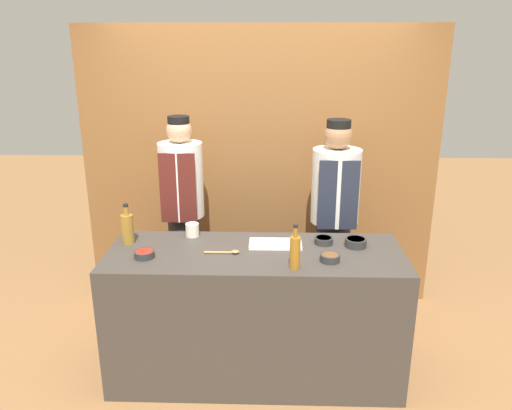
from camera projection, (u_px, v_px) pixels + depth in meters
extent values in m
plane|color=olive|center=(255.00, 370.00, 3.60)|extent=(14.00, 14.00, 0.00)
cube|color=brown|center=(260.00, 169.00, 4.35)|extent=(3.02, 0.18, 2.40)
cube|color=#3D3833|center=(255.00, 314.00, 3.46)|extent=(1.98, 0.72, 0.93)
cylinder|color=#2D2D2D|center=(356.00, 242.00, 3.39)|extent=(0.15, 0.15, 0.06)
cylinder|color=green|center=(356.00, 240.00, 3.38)|extent=(0.12, 0.12, 0.02)
cylinder|color=#2D2D2D|center=(324.00, 240.00, 3.44)|extent=(0.13, 0.13, 0.05)
cylinder|color=silver|center=(324.00, 238.00, 3.43)|extent=(0.10, 0.10, 0.01)
cylinder|color=#2D2D2D|center=(144.00, 254.00, 3.22)|extent=(0.13, 0.13, 0.04)
cylinder|color=red|center=(144.00, 252.00, 3.21)|extent=(0.11, 0.11, 0.01)
cylinder|color=#2D2D2D|center=(330.00, 258.00, 3.16)|extent=(0.13, 0.13, 0.05)
cylinder|color=brown|center=(330.00, 255.00, 3.16)|extent=(0.10, 0.10, 0.01)
cube|color=white|center=(275.00, 244.00, 3.41)|extent=(0.36, 0.18, 0.02)
cylinder|color=#9E661E|center=(295.00, 253.00, 3.04)|extent=(0.07, 0.07, 0.21)
cylinder|color=#9E661E|center=(296.00, 232.00, 2.99)|extent=(0.03, 0.03, 0.06)
cylinder|color=black|center=(296.00, 226.00, 2.98)|extent=(0.03, 0.03, 0.02)
cylinder|color=olive|center=(128.00, 229.00, 3.42)|extent=(0.08, 0.08, 0.21)
cylinder|color=olive|center=(126.00, 211.00, 3.38)|extent=(0.03, 0.03, 0.06)
cylinder|color=black|center=(126.00, 205.00, 3.36)|extent=(0.04, 0.04, 0.02)
cylinder|color=silver|center=(192.00, 230.00, 3.56)|extent=(0.09, 0.09, 0.09)
cylinder|color=#B2844C|center=(218.00, 252.00, 3.28)|extent=(0.19, 0.02, 0.02)
ellipsoid|color=#B2844C|center=(235.00, 252.00, 3.27)|extent=(0.05, 0.04, 0.02)
cylinder|color=#28282D|center=(186.00, 267.00, 4.16)|extent=(0.25, 0.25, 0.93)
cylinder|color=white|center=(181.00, 180.00, 3.93)|extent=(0.34, 0.34, 0.59)
cube|color=#561E19|center=(178.00, 189.00, 3.78)|extent=(0.28, 0.02, 0.54)
sphere|color=tan|center=(179.00, 130.00, 3.80)|extent=(0.20, 0.20, 0.20)
cylinder|color=black|center=(178.00, 121.00, 3.78)|extent=(0.17, 0.17, 0.07)
cylinder|color=#28282D|center=(331.00, 271.00, 4.13)|extent=(0.27, 0.27, 0.89)
cylinder|color=silver|center=(336.00, 186.00, 3.90)|extent=(0.38, 0.38, 0.58)
cube|color=#232838|center=(338.00, 196.00, 3.74)|extent=(0.30, 0.02, 0.54)
sphere|color=#9E704C|center=(338.00, 135.00, 3.78)|extent=(0.22, 0.22, 0.22)
cylinder|color=black|center=(339.00, 125.00, 3.75)|extent=(0.18, 0.18, 0.08)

